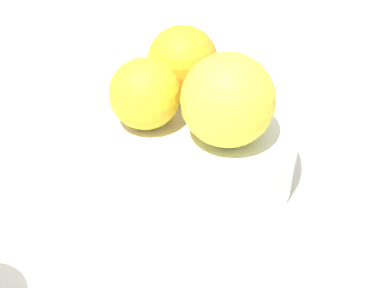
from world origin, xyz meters
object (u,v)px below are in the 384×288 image
Objects in this scene: fruit_bowl at (192,150)px; orange_in_bowl_2 at (145,94)px; orange_in_bowl_1 at (183,61)px; orange_in_bowl_0 at (228,100)px.

orange_in_bowl_2 is at bearing 135.30° from fruit_bowl.
fruit_bowl is at bearing -44.70° from orange_in_bowl_2.
fruit_bowl is 2.85× the size of orange_in_bowl_1.
fruit_bowl is 7.60cm from orange_in_bowl_2.
fruit_bowl is 2.42× the size of orange_in_bowl_0.
orange_in_bowl_0 reaches higher than orange_in_bowl_1.
fruit_bowl is at bearing 97.85° from orange_in_bowl_0.
orange_in_bowl_2 is at bearing 117.45° from orange_in_bowl_0.
orange_in_bowl_1 is 6.53cm from orange_in_bowl_2.
orange_in_bowl_0 is 1.18× the size of orange_in_bowl_1.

